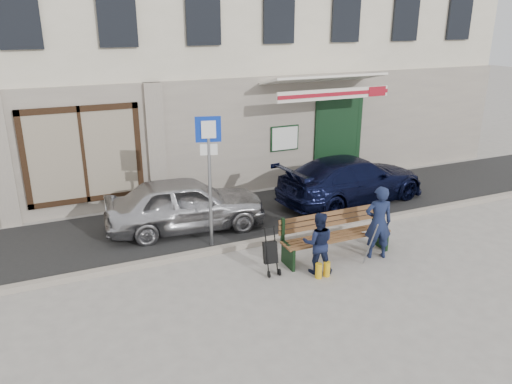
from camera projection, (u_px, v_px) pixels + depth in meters
ground at (291, 275)px, 9.68m from camera, size 80.00×80.00×0.00m
asphalt_lane at (233, 219)px, 12.35m from camera, size 60.00×3.20×0.01m
curb at (259, 242)px, 10.95m from camera, size 60.00×0.18×0.12m
building at (167, 9)px, 15.32m from camera, size 20.00×8.27×10.00m
car_silver at (186, 204)px, 11.60m from camera, size 3.81×1.83×1.26m
car_navy at (352, 179)px, 13.36m from camera, size 4.47×2.27×1.24m
parking_sign at (209, 161)px, 10.31m from camera, size 0.52×0.16×2.85m
bench at (334, 236)px, 10.28m from camera, size 2.40×1.17×0.98m
man at (378, 222)px, 10.16m from camera, size 0.65×0.53×1.55m
woman at (318, 243)px, 9.60m from camera, size 0.75×0.68×1.24m
stroller at (270, 253)px, 9.64m from camera, size 0.30×0.40×0.92m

